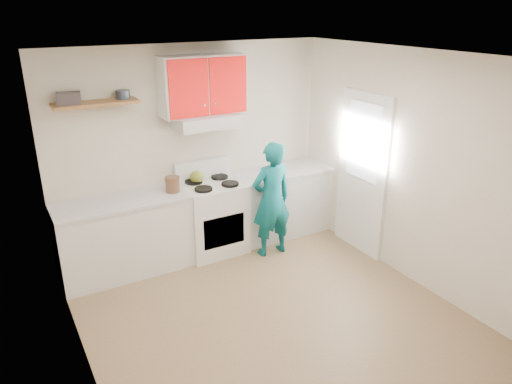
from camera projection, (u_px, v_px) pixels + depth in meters
floor at (270, 314)px, 5.03m from camera, size 3.80×3.80×0.00m
ceiling at (273, 57)px, 4.08m from camera, size 3.60×3.80×0.04m
back_wall at (193, 149)px, 6.09m from camera, size 3.60×0.04×2.60m
front_wall at (429, 297)px, 3.02m from camera, size 3.60×0.04×2.60m
left_wall at (73, 242)px, 3.72m from camera, size 0.04×3.80×2.60m
right_wall at (408, 168)px, 5.39m from camera, size 0.04×3.80×2.60m
door at (362, 174)px, 6.04m from camera, size 0.05×0.85×2.05m
door_glass at (363, 142)px, 5.88m from camera, size 0.01×0.55×0.95m
counter_left at (124, 237)px, 5.68m from camera, size 1.52×0.60×0.90m
counter_right at (280, 202)px, 6.69m from camera, size 1.32×0.60×0.90m
stove at (213, 217)px, 6.18m from camera, size 0.76×0.65×0.92m
range_hood at (206, 121)px, 5.82m from camera, size 0.76×0.44×0.15m
upper_cabinets at (203, 85)px, 5.71m from camera, size 1.02×0.33×0.70m
shelf at (96, 103)px, 5.18m from camera, size 0.90×0.30×0.04m
books at (69, 98)px, 5.02m from camera, size 0.27×0.22×0.12m
tin at (123, 94)px, 5.31m from camera, size 0.20×0.20×0.10m
kettle at (197, 177)px, 6.03m from camera, size 0.22×0.22×0.15m
crock at (172, 185)px, 5.74m from camera, size 0.20×0.20×0.21m
cutting_board at (269, 173)px, 6.44m from camera, size 0.34×0.27×0.02m
silicone_mat at (298, 169)px, 6.61m from camera, size 0.35×0.31×0.01m
person at (272, 200)px, 6.00m from camera, size 0.55×0.36×1.48m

